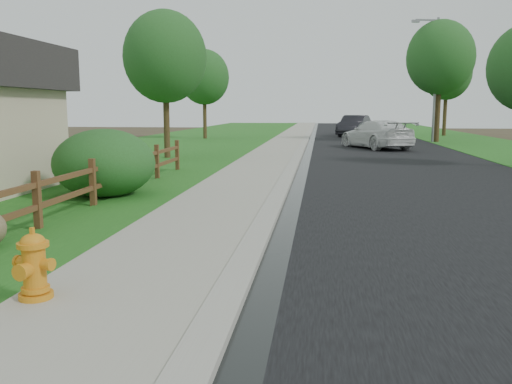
# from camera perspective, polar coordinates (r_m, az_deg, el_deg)

# --- Properties ---
(road) EXTENTS (8.00, 90.00, 0.02)m
(road) POSITION_cam_1_polar(r_m,az_deg,el_deg) (39.01, 11.51, 5.37)
(road) COLOR black
(road) RESTS_ON ground
(curb) EXTENTS (0.40, 90.00, 0.12)m
(curb) POSITION_cam_1_polar(r_m,az_deg,el_deg) (38.89, 5.30, 5.58)
(curb) COLOR gray
(curb) RESTS_ON ground
(wet_gutter) EXTENTS (0.50, 90.00, 0.00)m
(wet_gutter) POSITION_cam_1_polar(r_m,az_deg,el_deg) (38.88, 5.82, 5.51)
(wet_gutter) COLOR black
(wet_gutter) RESTS_ON road
(sidewalk) EXTENTS (2.20, 90.00, 0.10)m
(sidewalk) POSITION_cam_1_polar(r_m,az_deg,el_deg) (38.94, 3.38, 5.59)
(sidewalk) COLOR #9C9788
(sidewalk) RESTS_ON ground
(grass_strip) EXTENTS (1.60, 90.00, 0.06)m
(grass_strip) POSITION_cam_1_polar(r_m,az_deg,el_deg) (39.10, 0.59, 5.59)
(grass_strip) COLOR #1A5217
(grass_strip) RESTS_ON ground
(lawn_near) EXTENTS (9.00, 90.00, 0.04)m
(lawn_near) POSITION_cam_1_polar(r_m,az_deg,el_deg) (40.00, -6.87, 5.58)
(lawn_near) COLOR #1A5217
(lawn_near) RESTS_ON ground
(verge_far) EXTENTS (6.00, 90.00, 0.04)m
(verge_far) POSITION_cam_1_polar(r_m,az_deg,el_deg) (40.16, 21.40, 5.06)
(verge_far) COLOR #1A5217
(verge_far) RESTS_ON ground
(ranch_fence) EXTENTS (0.12, 16.92, 1.10)m
(ranch_fence) POSITION_cam_1_polar(r_m,az_deg,el_deg) (11.49, -19.20, 0.40)
(ranch_fence) COLOR #522F1B
(ranch_fence) RESTS_ON ground
(fire_hydrant) EXTENTS (0.53, 0.43, 0.80)m
(fire_hydrant) POSITION_cam_1_polar(r_m,az_deg,el_deg) (6.51, -22.35, -7.24)
(fire_hydrant) COLOR orange
(fire_hydrant) RESTS_ON sidewalk
(white_suv) EXTENTS (4.14, 5.76, 1.55)m
(white_suv) POSITION_cam_1_polar(r_m,az_deg,el_deg) (30.79, 12.58, 5.95)
(white_suv) COLOR silver
(white_suv) RESTS_ON road
(dark_car_mid) EXTENTS (2.50, 4.40, 1.41)m
(dark_car_mid) POSITION_cam_1_polar(r_m,az_deg,el_deg) (37.84, 12.54, 6.33)
(dark_car_mid) COLOR black
(dark_car_mid) RESTS_ON road
(dark_car_far) EXTENTS (3.15, 5.36, 1.67)m
(dark_car_far) POSITION_cam_1_polar(r_m,az_deg,el_deg) (44.25, 10.32, 6.88)
(dark_car_far) COLOR black
(dark_car_far) RESTS_ON road
(streetlight) EXTENTS (1.81, 0.58, 7.92)m
(streetlight) POSITION_cam_1_polar(r_m,az_deg,el_deg) (37.38, 18.18, 11.85)
(streetlight) COLOR gray
(streetlight) RESTS_ON ground
(shrub_c) EXTENTS (2.31, 2.31, 1.38)m
(shrub_c) POSITION_cam_1_polar(r_m,az_deg,el_deg) (16.80, -17.04, 3.25)
(shrub_c) COLOR #22491A
(shrub_c) RESTS_ON ground
(shrub_d) EXTENTS (3.15, 3.15, 1.71)m
(shrub_d) POSITION_cam_1_polar(r_m,az_deg,el_deg) (13.96, -15.67, 2.93)
(shrub_d) COLOR #22491A
(shrub_d) RESTS_ON ground
(tree_near_left) EXTENTS (3.62, 3.62, 6.42)m
(tree_near_left) POSITION_cam_1_polar(r_m,az_deg,el_deg) (24.53, -9.56, 13.84)
(tree_near_left) COLOR #311F14
(tree_near_left) RESTS_ON ground
(tree_mid_left) EXTENTS (3.60, 3.60, 6.43)m
(tree_mid_left) POSITION_cam_1_polar(r_m,az_deg,el_deg) (40.07, -5.47, 11.94)
(tree_mid_left) COLOR #311F14
(tree_mid_left) RESTS_ON ground
(tree_mid_right) EXTENTS (4.33, 4.33, 7.85)m
(tree_mid_right) POSITION_cam_1_polar(r_m,az_deg,el_deg) (37.84, 18.84, 13.24)
(tree_mid_right) COLOR #311F14
(tree_mid_right) RESTS_ON ground
(tree_far_right) EXTENTS (3.87, 3.87, 7.14)m
(tree_far_right) POSITION_cam_1_polar(r_m,az_deg,el_deg) (46.76, 19.46, 11.70)
(tree_far_right) COLOR #311F14
(tree_far_right) RESTS_ON ground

